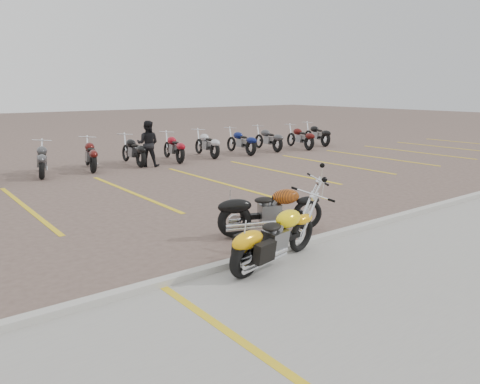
{
  "coord_description": "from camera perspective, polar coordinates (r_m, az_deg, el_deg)",
  "views": [
    {
      "loc": [
        -5.19,
        -7.67,
        2.8
      ],
      "look_at": [
        0.37,
        -0.38,
        0.75
      ],
      "focal_mm": 35.0,
      "sensor_mm": 36.0,
      "label": 1
    }
  ],
  "objects": [
    {
      "name": "flame_cruiser",
      "position": [
        9.08,
        3.49,
        -2.48
      ],
      "size": [
        2.07,
        0.87,
        0.89
      ],
      "rotation": [
        0.07,
        0.0,
        -0.35
      ],
      "color": "black",
      "rests_on": "ground"
    },
    {
      "name": "curb",
      "position": [
        8.16,
        4.88,
        -7.06
      ],
      "size": [
        60.0,
        0.18,
        0.12
      ],
      "primitive_type": "cube",
      "color": "#ADAAA3",
      "rests_on": "ground"
    },
    {
      "name": "bg_bike_row",
      "position": [
        17.66,
        -12.79,
        4.98
      ],
      "size": [
        20.75,
        2.08,
        1.1
      ],
      "color": "black",
      "rests_on": "ground"
    },
    {
      "name": "concrete_apron",
      "position": [
        6.7,
        19.75,
        -12.87
      ],
      "size": [
        60.0,
        5.0,
        0.01
      ],
      "primitive_type": "cube",
      "color": "#9E9B93",
      "rests_on": "ground"
    },
    {
      "name": "apron_stripe",
      "position": [
        5.12,
        4.52,
        -20.46
      ],
      "size": [
        0.12,
        5.0,
        0.0
      ],
      "primitive_type": "cube",
      "color": "gold",
      "rests_on": "concrete_apron"
    },
    {
      "name": "ground",
      "position": [
        9.68,
        -3.11,
        -4.23
      ],
      "size": [
        100.0,
        100.0,
        0.0
      ],
      "primitive_type": "plane",
      "color": "#6D584E",
      "rests_on": "ground"
    },
    {
      "name": "parking_stripes",
      "position": [
        13.08,
        -13.04,
        -0.07
      ],
      "size": [
        38.0,
        5.5,
        0.01
      ],
      "primitive_type": null,
      "color": "gold",
      "rests_on": "ground"
    },
    {
      "name": "yellow_cruiser",
      "position": [
        7.52,
        3.85,
        -5.78
      ],
      "size": [
        2.1,
        0.56,
        0.87
      ],
      "rotation": [
        0.13,
        0.0,
        0.2
      ],
      "color": "black",
      "rests_on": "ground"
    },
    {
      "name": "person_b",
      "position": [
        17.22,
        -11.17,
        5.8
      ],
      "size": [
        1.02,
        0.99,
        1.65
      ],
      "primitive_type": "imported",
      "rotation": [
        0.0,
        0.0,
        2.47
      ],
      "color": "black",
      "rests_on": "ground"
    }
  ]
}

